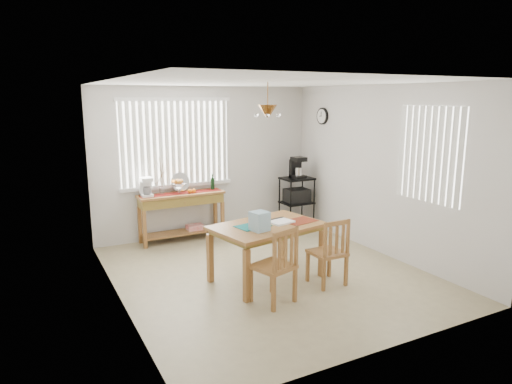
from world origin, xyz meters
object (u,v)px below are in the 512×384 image
sideboard (182,205)px  cart_items (297,168)px  chair_right (329,252)px  wire_cart (297,197)px  chair_left (276,266)px  dining_table (267,231)px

sideboard → cart_items: 2.23m
sideboard → chair_right: size_ratio=1.62×
wire_cart → chair_left: size_ratio=1.01×
cart_items → dining_table: 2.65m
chair_right → wire_cart: bearing=66.2°
wire_cart → chair_right: 2.74m
chair_left → chair_right: 0.90m
chair_left → cart_items: bearing=53.2°
chair_right → dining_table: bearing=138.4°
cart_items → dining_table: cart_items is taller
sideboard → cart_items: bearing=-5.9°
cart_items → dining_table: bearing=-131.3°
dining_table → chair_right: 0.86m
sideboard → dining_table: size_ratio=0.93×
sideboard → chair_left: chair_left is taller
sideboard → chair_right: bearing=-68.8°
wire_cart → chair_left: bearing=-126.9°
sideboard → dining_table: (0.44, -2.18, 0.06)m
sideboard → chair_left: (0.17, -2.88, -0.15)m
wire_cart → chair_left: (-1.99, -2.65, -0.11)m
sideboard → dining_table: bearing=-78.6°
dining_table → chair_left: (-0.27, -0.70, -0.21)m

